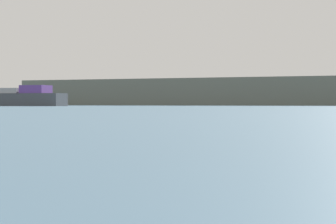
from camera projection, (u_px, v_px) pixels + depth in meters
The scene contains 0 objects.
Camera 1 is at (-1.08, -9.54, 2.94)m, focal length 80.12 mm.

